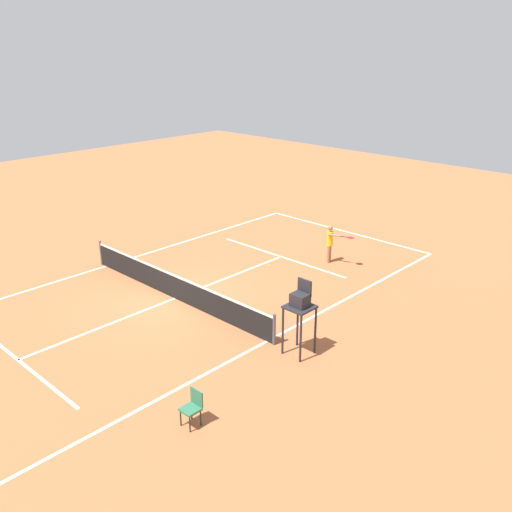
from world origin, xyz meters
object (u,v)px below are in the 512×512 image
at_px(tennis_ball, 269,266).
at_px(umpire_chair, 300,306).
at_px(courtside_chair_near, 193,406).
at_px(player_serving, 331,241).

bearing_deg(tennis_ball, umpire_chair, 139.66).
height_order(tennis_ball, courtside_chair_near, courtside_chair_near).
relative_size(player_serving, umpire_chair, 0.69).
distance_m(player_serving, tennis_ball, 2.86).
distance_m(player_serving, umpire_chair, 7.89).
xyz_separation_m(player_serving, courtside_chair_near, (-4.18, 11.32, -0.46)).
bearing_deg(courtside_chair_near, player_serving, -69.74).
bearing_deg(courtside_chair_near, tennis_ball, -57.85).
bearing_deg(player_serving, umpire_chair, 12.79).
xyz_separation_m(player_serving, tennis_ball, (1.55, 2.21, -0.96)).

